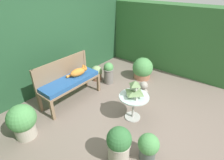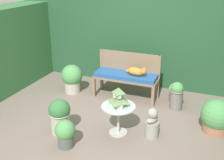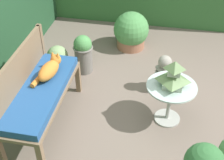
{
  "view_description": "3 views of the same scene",
  "coord_description": "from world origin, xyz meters",
  "px_view_note": "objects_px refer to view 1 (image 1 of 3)",
  "views": [
    {
      "loc": [
        -2.14,
        -1.61,
        2.4
      ],
      "look_at": [
        0.26,
        0.29,
        0.63
      ],
      "focal_mm": 28.0,
      "sensor_mm": 36.0,
      "label": 1
    },
    {
      "loc": [
        1.62,
        -4.14,
        2.64
      ],
      "look_at": [
        -0.2,
        0.44,
        0.64
      ],
      "focal_mm": 45.0,
      "sensor_mm": 36.0,
      "label": 2
    },
    {
      "loc": [
        -2.55,
        -0.15,
        2.71
      ],
      "look_at": [
        0.16,
        0.39,
        0.53
      ],
      "focal_mm": 50.0,
      "sensor_mm": 36.0,
      "label": 3
    }
  ],
  "objects_px": {
    "potted_plant_hedge_corner": "(143,69)",
    "potted_plant_bench_right": "(119,144)",
    "patio_table": "(134,101)",
    "potted_plant_patio_mid": "(23,121)",
    "potted_plant_bench_left": "(97,73)",
    "potted_plant_path_edge": "(148,147)",
    "garden_bench": "(70,82)",
    "garden_bust": "(143,93)",
    "pagoda_birdhouse": "(135,90)",
    "potted_plant_table_far": "(109,72)",
    "cat": "(79,72)"
  },
  "relations": [
    {
      "from": "garden_bench",
      "to": "potted_plant_bench_left",
      "type": "xyz_separation_m",
      "value": [
        1.04,
        0.19,
        -0.26
      ]
    },
    {
      "from": "pagoda_birdhouse",
      "to": "potted_plant_path_edge",
      "type": "distance_m",
      "value": 1.01
    },
    {
      "from": "pagoda_birdhouse",
      "to": "garden_bust",
      "type": "distance_m",
      "value": 0.71
    },
    {
      "from": "patio_table",
      "to": "potted_plant_path_edge",
      "type": "relative_size",
      "value": 1.25
    },
    {
      "from": "cat",
      "to": "potted_plant_bench_right",
      "type": "xyz_separation_m",
      "value": [
        -0.81,
        -1.71,
        -0.31
      ]
    },
    {
      "from": "potted_plant_path_edge",
      "to": "potted_plant_table_far",
      "type": "distance_m",
      "value": 2.36
    },
    {
      "from": "potted_plant_table_far",
      "to": "potted_plant_bench_right",
      "type": "height_order",
      "value": "potted_plant_bench_right"
    },
    {
      "from": "potted_plant_path_edge",
      "to": "potted_plant_hedge_corner",
      "type": "distance_m",
      "value": 2.55
    },
    {
      "from": "patio_table",
      "to": "potted_plant_table_far",
      "type": "relative_size",
      "value": 0.99
    },
    {
      "from": "potted_plant_path_edge",
      "to": "potted_plant_bench_right",
      "type": "distance_m",
      "value": 0.45
    },
    {
      "from": "garden_bust",
      "to": "potted_plant_hedge_corner",
      "type": "bearing_deg",
      "value": -36.29
    },
    {
      "from": "potted_plant_hedge_corner",
      "to": "potted_plant_bench_right",
      "type": "xyz_separation_m",
      "value": [
        -2.46,
        -1.01,
        0.05
      ]
    },
    {
      "from": "pagoda_birdhouse",
      "to": "potted_plant_hedge_corner",
      "type": "bearing_deg",
      "value": 23.68
    },
    {
      "from": "cat",
      "to": "garden_bust",
      "type": "relative_size",
      "value": 0.9
    },
    {
      "from": "potted_plant_path_edge",
      "to": "potted_plant_bench_left",
      "type": "bearing_deg",
      "value": 59.76
    },
    {
      "from": "cat",
      "to": "potted_plant_hedge_corner",
      "type": "height_order",
      "value": "cat"
    },
    {
      "from": "cat",
      "to": "potted_plant_bench_right",
      "type": "relative_size",
      "value": 0.77
    },
    {
      "from": "pagoda_birdhouse",
      "to": "potted_plant_bench_right",
      "type": "relative_size",
      "value": 0.54
    },
    {
      "from": "patio_table",
      "to": "potted_plant_patio_mid",
      "type": "relative_size",
      "value": 0.89
    },
    {
      "from": "potted_plant_bench_right",
      "to": "cat",
      "type": "bearing_deg",
      "value": 64.65
    },
    {
      "from": "potted_plant_table_far",
      "to": "pagoda_birdhouse",
      "type": "bearing_deg",
      "value": -121.53
    },
    {
      "from": "patio_table",
      "to": "garden_bust",
      "type": "height_order",
      "value": "garden_bust"
    },
    {
      "from": "garden_bust",
      "to": "potted_plant_table_far",
      "type": "bearing_deg",
      "value": 13.3
    },
    {
      "from": "potted_plant_path_edge",
      "to": "potted_plant_bench_right",
      "type": "relative_size",
      "value": 0.74
    },
    {
      "from": "garden_bench",
      "to": "garden_bust",
      "type": "xyz_separation_m",
      "value": [
        0.91,
        -1.3,
        -0.23
      ]
    },
    {
      "from": "potted_plant_hedge_corner",
      "to": "pagoda_birdhouse",
      "type": "bearing_deg",
      "value": -156.32
    },
    {
      "from": "garden_bust",
      "to": "potted_plant_path_edge",
      "type": "xyz_separation_m",
      "value": [
        -1.19,
        -0.77,
        0.01
      ]
    },
    {
      "from": "pagoda_birdhouse",
      "to": "garden_bust",
      "type": "xyz_separation_m",
      "value": [
        0.56,
        0.1,
        -0.42
      ]
    },
    {
      "from": "potted_plant_path_edge",
      "to": "patio_table",
      "type": "bearing_deg",
      "value": 46.4
    },
    {
      "from": "potted_plant_bench_left",
      "to": "potted_plant_patio_mid",
      "type": "height_order",
      "value": "potted_plant_patio_mid"
    },
    {
      "from": "pagoda_birdhouse",
      "to": "potted_plant_table_far",
      "type": "height_order",
      "value": "pagoda_birdhouse"
    },
    {
      "from": "potted_plant_bench_left",
      "to": "potted_plant_path_edge",
      "type": "bearing_deg",
      "value": -120.24
    },
    {
      "from": "potted_plant_path_edge",
      "to": "garden_bench",
      "type": "bearing_deg",
      "value": 82.3
    },
    {
      "from": "potted_plant_bench_left",
      "to": "potted_plant_table_far",
      "type": "xyz_separation_m",
      "value": [
        0.07,
        -0.36,
        0.1
      ]
    },
    {
      "from": "garden_bust",
      "to": "potted_plant_hedge_corner",
      "type": "xyz_separation_m",
      "value": [
        0.98,
        0.57,
        0.04
      ]
    },
    {
      "from": "cat",
      "to": "potted_plant_table_far",
      "type": "bearing_deg",
      "value": 0.08
    },
    {
      "from": "patio_table",
      "to": "potted_plant_patio_mid",
      "type": "bearing_deg",
      "value": 142.13
    },
    {
      "from": "pagoda_birdhouse",
      "to": "potted_plant_table_far",
      "type": "xyz_separation_m",
      "value": [
        0.76,
        1.24,
        -0.35
      ]
    },
    {
      "from": "garden_bust",
      "to": "potted_plant_table_far",
      "type": "relative_size",
      "value": 0.92
    },
    {
      "from": "patio_table",
      "to": "potted_plant_bench_left",
      "type": "relative_size",
      "value": 1.41
    },
    {
      "from": "cat",
      "to": "potted_plant_patio_mid",
      "type": "xyz_separation_m",
      "value": [
        -1.44,
        -0.17,
        -0.3
      ]
    },
    {
      "from": "potted_plant_bench_left",
      "to": "potted_plant_path_edge",
      "type": "distance_m",
      "value": 2.62
    },
    {
      "from": "potted_plant_table_far",
      "to": "patio_table",
      "type": "bearing_deg",
      "value": -121.53
    },
    {
      "from": "patio_table",
      "to": "pagoda_birdhouse",
      "type": "height_order",
      "value": "pagoda_birdhouse"
    },
    {
      "from": "garden_bust",
      "to": "potted_plant_patio_mid",
      "type": "xyz_separation_m",
      "value": [
        -2.11,
        1.11,
        0.1
      ]
    },
    {
      "from": "garden_bust",
      "to": "potted_plant_path_edge",
      "type": "relative_size",
      "value": 1.16
    },
    {
      "from": "garden_bench",
      "to": "potted_plant_table_far",
      "type": "distance_m",
      "value": 1.13
    },
    {
      "from": "garden_bench",
      "to": "potted_plant_path_edge",
      "type": "relative_size",
      "value": 3.01
    },
    {
      "from": "cat",
      "to": "potted_plant_hedge_corner",
      "type": "xyz_separation_m",
      "value": [
        1.65,
        -0.7,
        -0.36
      ]
    },
    {
      "from": "patio_table",
      "to": "potted_plant_bench_left",
      "type": "bearing_deg",
      "value": 66.77
    }
  ]
}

